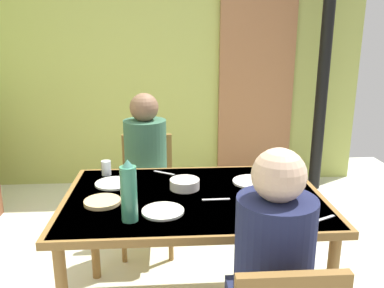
% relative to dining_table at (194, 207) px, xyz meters
% --- Properties ---
extents(wall_back, '(4.37, 0.10, 2.76)m').
position_rel_dining_table_xyz_m(wall_back, '(-0.22, 2.27, 0.69)').
color(wall_back, '#A9B458').
rests_on(wall_back, ground_plane).
extents(door_wooden, '(0.80, 0.05, 2.00)m').
position_rel_dining_table_xyz_m(door_wooden, '(0.83, 2.19, 0.32)').
color(door_wooden, '#95613C').
rests_on(door_wooden, ground_plane).
extents(stove_pipe_column, '(0.12, 0.12, 2.76)m').
position_rel_dining_table_xyz_m(stove_pipe_column, '(1.45, 1.92, 0.69)').
color(stove_pipe_column, black).
rests_on(stove_pipe_column, ground_plane).
extents(dining_table, '(1.41, 0.94, 0.76)m').
position_rel_dining_table_xyz_m(dining_table, '(0.00, 0.00, 0.00)').
color(dining_table, olive).
rests_on(dining_table, ground_plane).
extents(chair_far_diner, '(0.40, 0.40, 0.87)m').
position_rel_dining_table_xyz_m(chair_far_diner, '(-0.29, 0.82, -0.19)').
color(chair_far_diner, olive).
rests_on(chair_far_diner, ground_plane).
extents(person_near_diner, '(0.30, 0.37, 0.77)m').
position_rel_dining_table_xyz_m(person_near_diner, '(0.25, -0.69, 0.10)').
color(person_near_diner, '#202749').
rests_on(person_near_diner, ground_plane).
extents(person_far_diner, '(0.30, 0.37, 0.77)m').
position_rel_dining_table_xyz_m(person_far_diner, '(-0.29, 0.69, 0.10)').
color(person_far_diner, '#3C6F54').
rests_on(person_far_diner, ground_plane).
extents(water_bottle_green_near, '(0.08, 0.08, 0.30)m').
position_rel_dining_table_xyz_m(water_bottle_green_near, '(-0.32, -0.28, 0.21)').
color(water_bottle_green_near, '#3C8A69').
rests_on(water_bottle_green_near, dining_table).
extents(serving_bowl_center, '(0.17, 0.17, 0.05)m').
position_rel_dining_table_xyz_m(serving_bowl_center, '(-0.05, 0.10, 0.10)').
color(serving_bowl_center, silver).
rests_on(serving_bowl_center, dining_table).
extents(dinner_plate_near_left, '(0.23, 0.23, 0.01)m').
position_rel_dining_table_xyz_m(dinner_plate_near_left, '(0.36, 0.17, 0.08)').
color(dinner_plate_near_left, white).
rests_on(dinner_plate_near_left, dining_table).
extents(dinner_plate_near_right, '(0.21, 0.21, 0.01)m').
position_rel_dining_table_xyz_m(dinner_plate_near_right, '(-0.17, -0.21, 0.08)').
color(dinner_plate_near_right, white).
rests_on(dinner_plate_near_right, dining_table).
extents(dinner_plate_far_center, '(0.22, 0.22, 0.01)m').
position_rel_dining_table_xyz_m(dinner_plate_far_center, '(-0.46, 0.19, 0.08)').
color(dinner_plate_far_center, white).
rests_on(dinner_plate_far_center, dining_table).
extents(drinking_glass_by_near_diner, '(0.06, 0.06, 0.11)m').
position_rel_dining_table_xyz_m(drinking_glass_by_near_diner, '(0.60, 0.18, 0.13)').
color(drinking_glass_by_near_diner, silver).
rests_on(drinking_glass_by_near_diner, dining_table).
extents(drinking_glass_by_far_diner, '(0.06, 0.06, 0.10)m').
position_rel_dining_table_xyz_m(drinking_glass_by_far_diner, '(0.21, -0.28, 0.12)').
color(drinking_glass_by_far_diner, silver).
rests_on(drinking_glass_by_far_diner, dining_table).
extents(drinking_glass_spare_center, '(0.06, 0.06, 0.09)m').
position_rel_dining_table_xyz_m(drinking_glass_spare_center, '(-0.52, 0.36, 0.12)').
color(drinking_glass_spare_center, silver).
rests_on(drinking_glass_spare_center, dining_table).
extents(bread_plate_sliced, '(0.19, 0.19, 0.02)m').
position_rel_dining_table_xyz_m(bread_plate_sliced, '(-0.48, -0.08, 0.08)').
color(bread_plate_sliced, '#DBB77A').
rests_on(bread_plate_sliced, dining_table).
extents(cutlery_knife_near, '(0.15, 0.02, 0.00)m').
position_rel_dining_table_xyz_m(cutlery_knife_near, '(0.11, -0.07, 0.07)').
color(cutlery_knife_near, silver).
rests_on(cutlery_knife_near, dining_table).
extents(cutlery_fork_near, '(0.14, 0.09, 0.00)m').
position_rel_dining_table_xyz_m(cutlery_fork_near, '(-0.16, 0.37, 0.07)').
color(cutlery_fork_near, silver).
rests_on(cutlery_fork_near, dining_table).
extents(cutlery_knife_far, '(0.14, 0.08, 0.00)m').
position_rel_dining_table_xyz_m(cutlery_knife_far, '(0.59, -0.34, 0.07)').
color(cutlery_knife_far, silver).
rests_on(cutlery_knife_far, dining_table).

